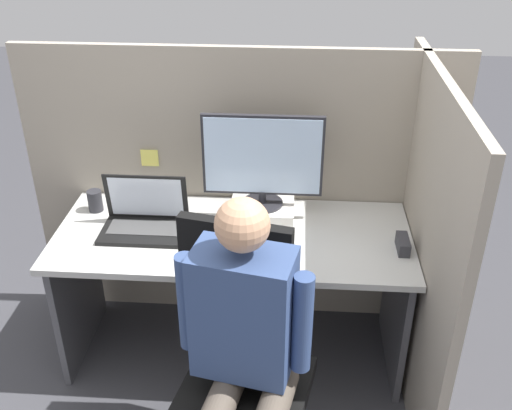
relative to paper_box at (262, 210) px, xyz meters
The scene contains 13 objects.
ground_plane 0.90m from the paper_box, 103.85° to the right, with size 12.00×12.00×0.00m, color #3D3D42.
cubicle_panel_back 0.24m from the paper_box, 121.46° to the left, with size 2.11×0.05×1.46m.
cubicle_panel_right 0.74m from the paper_box, 18.04° to the right, with size 0.04×1.32×1.46m.
desk 0.28m from the paper_box, 127.35° to the right, with size 1.61×0.68×0.70m.
paper_box is the anchor object (origin of this frame).
monitor 0.26m from the paper_box, 90.00° to the left, with size 0.55×0.19×0.44m.
laptop 0.55m from the paper_box, 163.32° to the right, with size 0.38×0.24×0.25m.
mouse 0.37m from the paper_box, 137.58° to the right, with size 0.08×0.05×0.03m.
stapler 0.67m from the paper_box, 21.17° to the right, with size 0.05×0.13×0.06m.
carrot_toy 0.40m from the paper_box, 76.48° to the right, with size 0.04×0.12×0.04m.
office_chair 0.78m from the paper_box, 92.61° to the right, with size 0.55×0.60×1.03m.
person 0.91m from the paper_box, 90.01° to the right, with size 0.47×0.48×1.27m.
pen_cup 0.80m from the paper_box, behind, with size 0.07×0.07×0.10m.
Camera 1 is at (0.27, -1.94, 2.15)m, focal length 42.00 mm.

